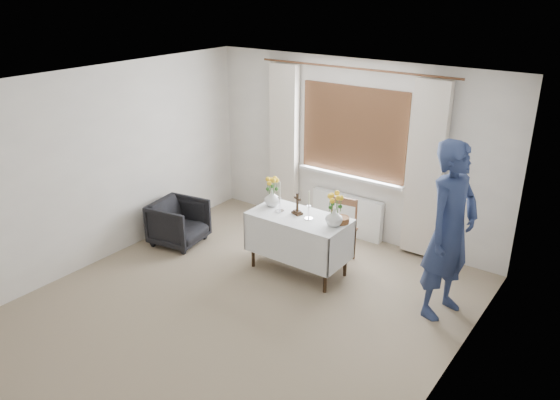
# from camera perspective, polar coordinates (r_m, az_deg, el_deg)

# --- Properties ---
(ground) EXTENTS (5.00, 5.00, 0.00)m
(ground) POSITION_cam_1_polar(r_m,az_deg,el_deg) (6.29, -4.20, -11.29)
(ground) COLOR gray
(ground) RESTS_ON ground
(altar_table) EXTENTS (1.24, 0.64, 0.76)m
(altar_table) POSITION_cam_1_polar(r_m,az_deg,el_deg) (6.84, 1.96, -4.61)
(altar_table) COLOR white
(altar_table) RESTS_ON ground
(wooden_chair) EXTENTS (0.44, 0.44, 0.85)m
(wooden_chair) POSITION_cam_1_polar(r_m,az_deg,el_deg) (7.08, 6.11, -3.35)
(wooden_chair) COLOR brown
(wooden_chair) RESTS_ON ground
(armchair) EXTENTS (0.78, 0.77, 0.62)m
(armchair) POSITION_cam_1_polar(r_m,az_deg,el_deg) (7.71, -10.54, -2.35)
(armchair) COLOR black
(armchair) RESTS_ON ground
(person) EXTENTS (0.64, 0.82, 1.98)m
(person) POSITION_cam_1_polar(r_m,az_deg,el_deg) (6.04, 17.34, -3.10)
(person) COLOR navy
(person) RESTS_ON ground
(radiator) EXTENTS (1.10, 0.10, 0.60)m
(radiator) POSITION_cam_1_polar(r_m,az_deg,el_deg) (7.92, 7.00, -1.54)
(radiator) COLOR white
(radiator) RESTS_ON ground
(wooden_cross) EXTENTS (0.15, 0.13, 0.28)m
(wooden_cross) POSITION_cam_1_polar(r_m,az_deg,el_deg) (6.68, 1.82, -0.39)
(wooden_cross) COLOR black
(wooden_cross) RESTS_ON altar_table
(candlestick_left) EXTENTS (0.15, 0.15, 0.40)m
(candlestick_left) POSITION_cam_1_polar(r_m,az_deg,el_deg) (6.73, -0.04, 0.33)
(candlestick_left) COLOR white
(candlestick_left) RESTS_ON altar_table
(candlestick_right) EXTENTS (0.13, 0.13, 0.36)m
(candlestick_right) POSITION_cam_1_polar(r_m,az_deg,el_deg) (6.53, 3.04, -0.55)
(candlestick_right) COLOR white
(candlestick_right) RESTS_ON altar_table
(flower_vase_left) EXTENTS (0.22, 0.22, 0.21)m
(flower_vase_left) POSITION_cam_1_polar(r_m,az_deg,el_deg) (6.94, -0.82, 0.21)
(flower_vase_left) COLOR silver
(flower_vase_left) RESTS_ON altar_table
(flower_vase_right) EXTENTS (0.26, 0.26, 0.22)m
(flower_vase_right) POSITION_cam_1_polar(r_m,az_deg,el_deg) (6.41, 5.66, -1.78)
(flower_vase_right) COLOR silver
(flower_vase_right) RESTS_ON altar_table
(wicker_basket) EXTENTS (0.23, 0.23, 0.07)m
(wicker_basket) POSITION_cam_1_polar(r_m,az_deg,el_deg) (6.52, 6.41, -2.07)
(wicker_basket) COLOR brown
(wicker_basket) RESTS_ON altar_table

